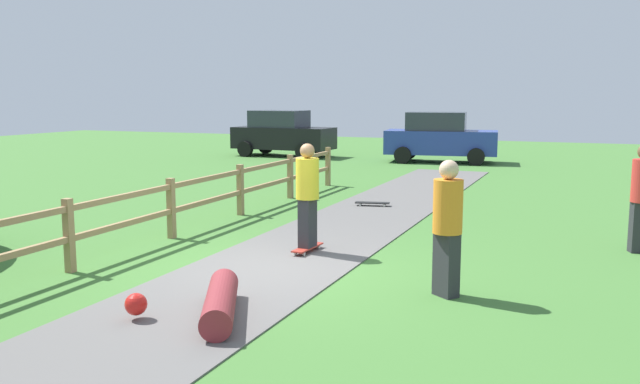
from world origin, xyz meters
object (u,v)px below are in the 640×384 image
object	(u,v)px
skater_riding	(307,192)
parked_car_black	(282,133)
bystander_orange	(447,222)
skater_fallen	(214,302)
skateboard_loose	(372,203)
parked_car_blue	(440,137)

from	to	relation	value
skater_riding	parked_car_black	world-z (taller)	parked_car_black
skater_riding	bystander_orange	xyz separation A→B (m)	(2.61, -1.52, -0.04)
skater_fallen	bystander_orange	distance (m)	3.11
skateboard_loose	parked_car_black	xyz separation A→B (m)	(-7.49, 10.87, 0.87)
skater_riding	skateboard_loose	world-z (taller)	skater_riding
skater_fallen	parked_car_blue	world-z (taller)	parked_car_blue
skateboard_loose	parked_car_blue	bearing A→B (deg)	94.25
skateboard_loose	parked_car_blue	xyz separation A→B (m)	(-0.81, 10.86, 0.87)
parked_car_blue	parked_car_black	distance (m)	6.69
skater_riding	skater_fallen	distance (m)	3.55
skateboard_loose	bystander_orange	size ratio (longest dim) A/B	0.46
parked_car_blue	bystander_orange	bearing A→B (deg)	-77.37
skater_riding	parked_car_black	bearing A→B (deg)	116.81
skater_riding	skateboard_loose	bearing A→B (deg)	95.11
parked_car_blue	parked_car_black	world-z (taller)	same
skater_riding	skateboard_loose	xyz separation A→B (m)	(-0.43, 4.81, -0.93)
skateboard_loose	parked_car_black	size ratio (longest dim) A/B	0.19
skateboard_loose	parked_car_black	world-z (taller)	parked_car_black
skater_fallen	skateboard_loose	distance (m)	8.29
skater_riding	skater_fallen	size ratio (longest dim) A/B	1.07
bystander_orange	skater_riding	bearing A→B (deg)	149.81
parked_car_blue	skateboard_loose	bearing A→B (deg)	-85.75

